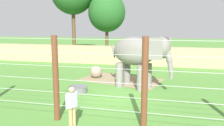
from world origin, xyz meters
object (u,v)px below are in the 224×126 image
Objects in this scene: elephant at (138,54)px; zookeeper at (72,106)px; enrichment_ball at (96,72)px; water_tub at (78,89)px.

elephant is 2.46× the size of zookeeper.
enrichment_ball is 0.55× the size of zookeeper.
zookeeper reaches higher than water_tub.
elephant is 4.47× the size of enrichment_ball.
elephant is 6.69m from zookeeper.
enrichment_ball is 8.67m from zookeeper.
elephant is at bearing 27.34° from water_tub.
water_tub is at bearing -152.66° from elephant.
elephant reaches higher than water_tub.
elephant is at bearing -31.94° from enrichment_ball.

